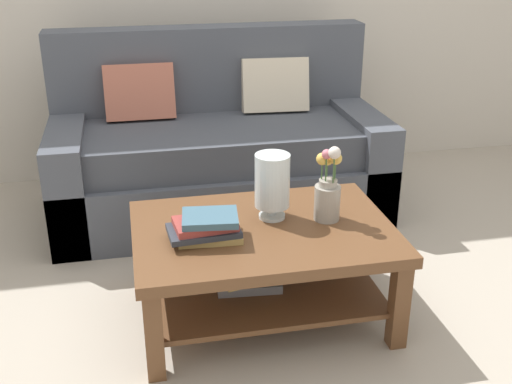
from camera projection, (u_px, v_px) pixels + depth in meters
ground_plane at (269, 280)px, 3.13m from camera, size 10.00×10.00×0.00m
couch at (217, 152)px, 3.77m from camera, size 1.91×0.90×1.06m
coffee_table at (262, 253)px, 2.73m from camera, size 1.10×0.77×0.44m
book_stack_main at (207, 227)px, 2.57m from camera, size 0.31×0.21×0.11m
glass_hurricane_vase at (272, 183)px, 2.71m from camera, size 0.15×0.15×0.29m
flower_pitcher at (328, 191)px, 2.71m from camera, size 0.11×0.13×0.35m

